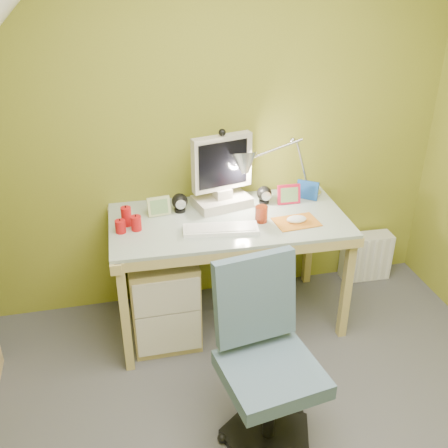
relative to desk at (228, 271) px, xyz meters
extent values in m
cube|color=olive|center=(-0.08, 0.37, 0.82)|extent=(3.20, 0.01, 2.40)
cube|color=white|center=(-0.08, -0.14, 0.39)|extent=(0.44, 0.19, 0.02)
cube|color=#C46F1E|center=(0.38, -0.14, 0.38)|extent=(0.27, 0.20, 0.01)
ellipsoid|color=white|center=(0.38, -0.14, 0.40)|extent=(0.13, 0.09, 0.04)
cylinder|color=maroon|center=(0.18, -0.08, 0.43)|extent=(0.09, 0.09, 0.10)
cube|color=red|center=(0.42, 0.12, 0.44)|extent=(0.15, 0.02, 0.12)
cube|color=navy|center=(0.56, 0.16, 0.44)|extent=(0.12, 0.10, 0.12)
cube|color=#BBCA8A|center=(-0.40, 0.14, 0.44)|extent=(0.14, 0.04, 0.12)
cube|color=silver|center=(1.11, 0.27, -0.20)|extent=(0.36, 0.15, 0.35)
camera|label=1|loc=(-0.65, -2.71, 1.83)|focal=42.00mm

